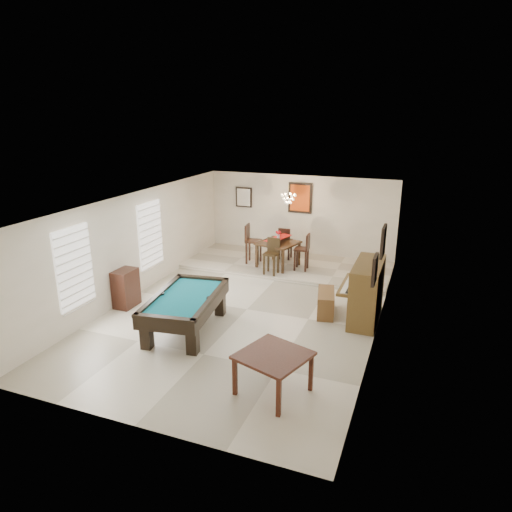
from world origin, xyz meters
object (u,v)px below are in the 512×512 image
Objects in this scene: dining_table at (278,252)px; dining_chair_south at (271,257)px; dining_chair_west at (254,244)px; square_table at (273,373)px; dining_chair_east at (302,252)px; apothecary_chest at (126,288)px; pool_table at (186,313)px; piano_bench at (326,303)px; chandelier at (288,195)px; flower_vase at (278,234)px; upright_piano at (360,291)px; dining_chair_north at (286,243)px.

dining_chair_south is at bearing -87.83° from dining_table.
dining_chair_south is 1.10m from dining_chair_west.
square_table is 5.94m from dining_chair_east.
dining_chair_east is (3.30, 3.73, 0.19)m from apothecary_chest.
apothecary_chest is at bearing 154.74° from square_table.
pool_table is 2.23× the size of square_table.
dining_chair_east is at bearing 101.03° from square_table.
piano_bench is 3.81m from chandelier.
chandelier reaches higher than pool_table.
flower_vase reaches higher than piano_bench.
square_table is at bearing 7.79° from dining_chair_east.
upright_piano is at bearing -42.25° from dining_table.
dining_chair_east is 1.67m from chandelier.
dining_chair_west is at bearing 64.80° from apothecary_chest.
dining_chair_west is at bearing 83.86° from pool_table.
piano_bench is at bearing 27.70° from pool_table.
upright_piano is at bearing -132.08° from dining_chair_west.
pool_table is 3.74m from dining_chair_south.
dining_chair_east is (-1.13, 5.82, 0.29)m from square_table.
square_table is 4.59× the size of flower_vase.
dining_chair_west is at bearing 177.07° from dining_table.
pool_table is at bearing -99.97° from chandelier.
flower_vase reaches higher than dining_chair_east.
pool_table is 2.32× the size of dining_chair_north.
flower_vase is (0.00, 0.00, 0.54)m from dining_table.
dining_chair_west is at bearing -166.89° from chandelier.
piano_bench is 2.77m from dining_chair_east.
dining_chair_west is at bearing 144.36° from upright_piano.
dining_table is at bearing 73.68° from pool_table.
dining_chair_south reaches higher than square_table.
pool_table is at bearing -17.03° from apothecary_chest.
dining_chair_south reaches higher than pool_table.
apothecary_chest is 0.78× the size of dining_chair_west.
upright_piano is at bearing 36.34° from dining_chair_east.
dining_chair_north is at bearing 112.82° from chandelier.
flower_vase is 0.84m from dining_chair_south.
square_table is 6.62m from chandelier.
dining_chair_east is (-1.26, 2.44, 0.38)m from piano_bench.
dining_table is at bearing 137.75° from upright_piano.
apothecary_chest is (-4.56, -1.29, 0.19)m from piano_bench.
square_table is 1.00× the size of dining_table.
apothecary_chest is 4.62m from flower_vase.
apothecary_chest is (-5.31, -1.30, -0.21)m from upright_piano.
apothecary_chest is at bearing -124.47° from chandelier.
dining_chair_east reaches higher than dining_table.
square_table is 4.90m from apothecary_chest.
chandelier reaches higher than dining_chair_south.
upright_piano is at bearing 128.58° from dining_chair_north.
dining_chair_south is (-1.83, 5.17, 0.27)m from square_table.
pool_table reaches higher than piano_bench.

